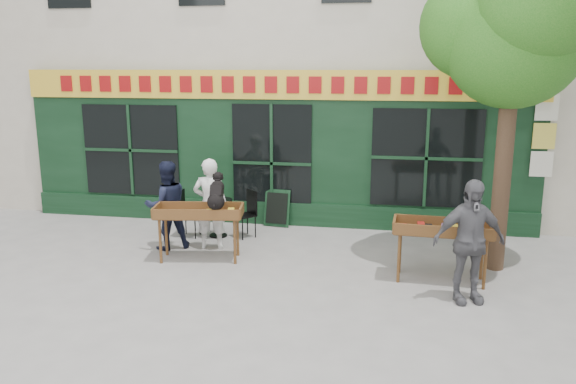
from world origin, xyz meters
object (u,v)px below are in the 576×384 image
book_cart_right (442,232)px  man_left (167,205)px  book_cart_center (199,215)px  bistro_table (218,210)px  dog (216,190)px  woman (210,204)px  man_right (469,241)px

book_cart_right → man_left: size_ratio=0.91×
book_cart_center → bistro_table: 1.43m
dog → book_cart_right: size_ratio=0.39×
woman → book_cart_right: 4.23m
woman → bistro_table: bearing=-91.3°
dog → man_right: bearing=-22.5°
man_right → man_left: 5.45m
book_cart_center → dog: size_ratio=2.63×
book_cart_center → man_right: 4.55m
dog → man_right: 4.21m
woman → man_right: size_ratio=0.94×
woman → book_cart_right: woman is taller
book_cart_right → man_left: bearing=173.8°
man_right → woman: bearing=142.0°
dog → bistro_table: dog is taller
book_cart_center → dog: bearing=-16.9°
woman → man_left: (-0.80, -0.15, -0.03)m
woman → man_right: bearing=150.2°
book_cart_right → bistro_table: 4.56m
dog → man_left: 1.35m
man_right → dog: bearing=149.2°
book_cart_center → book_cart_right: (4.12, -0.30, 0.00)m
bistro_table → man_left: bearing=-127.9°
book_cart_right → man_left: (-4.92, 0.80, 0.01)m
book_cart_center → woman: (-0.00, 0.65, 0.04)m
man_right → bistro_table: (-4.52, 2.45, -0.37)m
book_cart_center → book_cart_right: 4.14m
woman → man_left: bearing=2.0°
man_left → book_cart_right: bearing=134.8°
dog → bistro_table: (-0.45, 1.45, -0.75)m
woman → bistro_table: 0.82m
book_cart_center → dog: dog is taller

